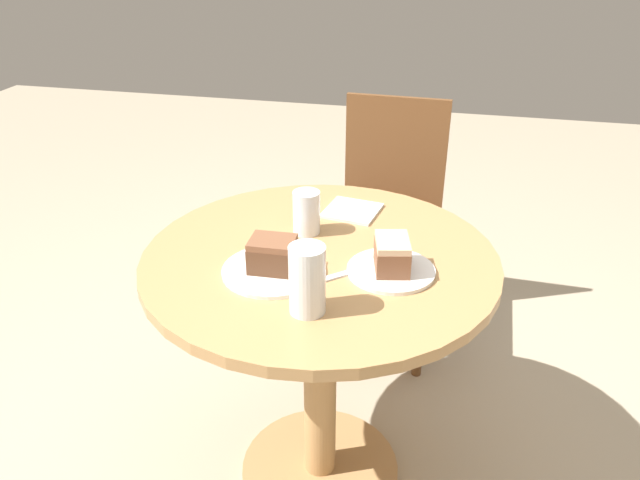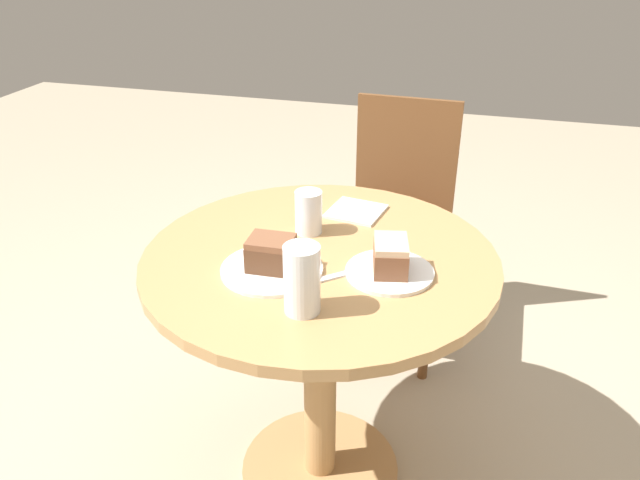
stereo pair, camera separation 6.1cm
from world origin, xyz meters
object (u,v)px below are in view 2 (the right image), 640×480
at_px(glass_water, 309,214).
at_px(plate_near, 272,269).
at_px(glass_lemonade, 302,283).
at_px(chair, 396,223).
at_px(plate_far, 390,272).
at_px(cake_slice_far, 391,256).
at_px(cake_slice_near, 271,253).

bearing_deg(glass_water, plate_near, -96.90).
bearing_deg(glass_lemonade, plate_near, 130.51).
height_order(chair, plate_near, chair).
xyz_separation_m(plate_far, glass_water, (-0.25, 0.16, 0.05)).
bearing_deg(glass_water, chair, 79.38).
distance_m(plate_far, glass_water, 0.30).
relative_size(cake_slice_far, glass_water, 1.05).
height_order(cake_slice_near, glass_lemonade, glass_lemonade).
relative_size(cake_slice_near, cake_slice_far, 0.90).
bearing_deg(cake_slice_far, plate_near, -167.18).
xyz_separation_m(cake_slice_near, cake_slice_far, (0.27, 0.06, 0.00)).
distance_m(cake_slice_near, glass_lemonade, 0.18).
relative_size(chair, glass_water, 7.86).
relative_size(cake_slice_far, glass_lemonade, 0.79).
distance_m(cake_slice_far, glass_water, 0.29).
relative_size(plate_near, plate_far, 1.16).
bearing_deg(chair, glass_lemonade, -90.18).
distance_m(chair, plate_near, 1.00).
bearing_deg(glass_water, cake_slice_near, -96.90).
bearing_deg(cake_slice_near, plate_far, 12.82).
height_order(chair, cake_slice_near, chair).
bearing_deg(glass_lemonade, cake_slice_near, 130.51).
distance_m(plate_near, plate_far, 0.28).
bearing_deg(glass_lemonade, plate_far, 52.35).
xyz_separation_m(plate_near, glass_water, (0.03, 0.22, 0.05)).
xyz_separation_m(chair, plate_far, (0.11, -0.88, 0.30)).
height_order(plate_near, plate_far, same).
distance_m(chair, cake_slice_far, 0.95).
distance_m(plate_far, cake_slice_far, 0.04).
distance_m(plate_near, cake_slice_near, 0.04).
distance_m(plate_far, cake_slice_near, 0.28).
xyz_separation_m(chair, cake_slice_near, (-0.16, -0.94, 0.35)).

